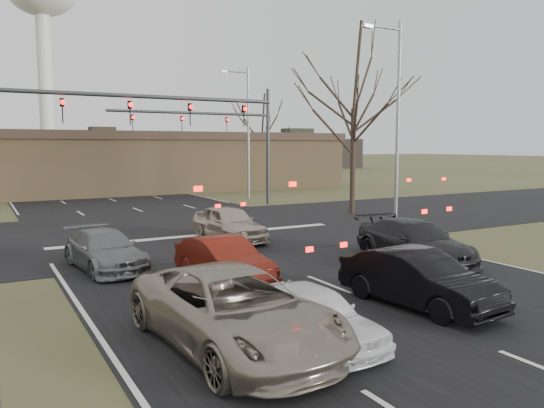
{
  "coord_description": "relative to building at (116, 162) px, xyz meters",
  "views": [
    {
      "loc": [
        -9.02,
        -9.57,
        4.15
      ],
      "look_at": [
        0.44,
        7.21,
        2.0
      ],
      "focal_mm": 35.0,
      "sensor_mm": 36.0,
      "label": 1
    }
  ],
  "objects": [
    {
      "name": "car_grey_ahead",
      "position": [
        -7.34,
        -29.6,
        -2.01
      ],
      "size": [
        2.3,
        4.66,
        1.3
      ],
      "primitive_type": "imported",
      "rotation": [
        0.0,
        0.0,
        0.11
      ],
      "color": "slate",
      "rests_on": "ground"
    },
    {
      "name": "car_red_ahead",
      "position": [
        -4.58,
        -33.16,
        -1.98
      ],
      "size": [
        1.76,
        4.25,
        1.37
      ],
      "primitive_type": "imported",
      "rotation": [
        0.0,
        0.0,
        0.08
      ],
      "color": "#5C160D",
      "rests_on": "ground"
    },
    {
      "name": "mast_arm_far",
      "position": [
        4.18,
        -15.0,
        2.35
      ],
      "size": [
        11.12,
        0.24,
        8.0
      ],
      "color": "#383A3D",
      "rests_on": "ground"
    },
    {
      "name": "car_silver_suv",
      "position": [
        -6.54,
        -38.03,
        -1.86
      ],
      "size": [
        3.06,
        5.97,
        1.61
      ],
      "primitive_type": "imported",
      "rotation": [
        0.0,
        0.0,
        0.07
      ],
      "color": "gray",
      "rests_on": "ground"
    },
    {
      "name": "tree_right_far",
      "position": [
        13.0,
        -3.0,
        4.29
      ],
      "size": [
        5.4,
        5.4,
        9.0
      ],
      "color": "black",
      "rests_on": "ground"
    },
    {
      "name": "car_black_hatch",
      "position": [
        -1.23,
        -37.85,
        -1.94
      ],
      "size": [
        1.95,
        4.54,
        1.46
      ],
      "primitive_type": "imported",
      "rotation": [
        0.0,
        0.0,
        0.1
      ],
      "color": "black",
      "rests_on": "ground"
    },
    {
      "name": "car_silver_ahead",
      "position": [
        -1.5,
        -26.87,
        -1.89
      ],
      "size": [
        2.03,
        4.61,
        1.54
      ],
      "primitive_type": "imported",
      "rotation": [
        0.0,
        0.0,
        0.05
      ],
      "color": "#B5A792",
      "rests_on": "ground"
    },
    {
      "name": "road_main",
      "position": [
        -2.0,
        22.0,
        -2.66
      ],
      "size": [
        14.0,
        300.0,
        0.02
      ],
      "primitive_type": "cube",
      "color": "black",
      "rests_on": "ground"
    },
    {
      "name": "road_cross",
      "position": [
        -2.0,
        -23.0,
        -2.65
      ],
      "size": [
        200.0,
        14.0,
        0.02
      ],
      "primitive_type": "cube",
      "color": "black",
      "rests_on": "ground"
    },
    {
      "name": "car_charcoal_sedan",
      "position": [
        2.43,
        -33.97,
        -1.92
      ],
      "size": [
        2.56,
        5.32,
        1.49
      ],
      "primitive_type": "imported",
      "rotation": [
        0.0,
        0.0,
        -0.09
      ],
      "color": "black",
      "rests_on": "ground"
    },
    {
      "name": "streetlight_right_far",
      "position": [
        7.32,
        -11.0,
        2.92
      ],
      "size": [
        2.34,
        0.25,
        10.0
      ],
      "color": "gray",
      "rests_on": "ground"
    },
    {
      "name": "streetlight_right_near",
      "position": [
        6.82,
        -28.0,
        2.92
      ],
      "size": [
        2.34,
        0.25,
        10.0
      ],
      "color": "gray",
      "rests_on": "ground"
    },
    {
      "name": "building",
      "position": [
        0.0,
        0.0,
        0.0
      ],
      "size": [
        42.4,
        10.4,
        5.3
      ],
      "color": "olive",
      "rests_on": "ground"
    },
    {
      "name": "ground",
      "position": [
        -2.0,
        -38.0,
        -2.67
      ],
      "size": [
        360.0,
        360.0,
        0.0
      ],
      "primitive_type": "plane",
      "color": "#454C28",
      "rests_on": "ground"
    },
    {
      "name": "mast_arm_near",
      "position": [
        -7.23,
        -25.0,
        2.41
      ],
      "size": [
        12.12,
        0.24,
        8.0
      ],
      "color": "#383A3D",
      "rests_on": "ground"
    },
    {
      "name": "car_white_sedan",
      "position": [
        -5.0,
        -38.66,
        -2.04
      ],
      "size": [
        1.74,
        3.77,
        1.25
      ],
      "primitive_type": "imported",
      "rotation": [
        0.0,
        0.0,
        0.07
      ],
      "color": "white",
      "rests_on": "ground"
    },
    {
      "name": "tree_right_near",
      "position": [
        9.0,
        -22.0,
        6.23
      ],
      "size": [
        6.9,
        6.9,
        11.5
      ],
      "color": "black",
      "rests_on": "ground"
    },
    {
      "name": "water_tower",
      "position": [
        4.0,
        82.0,
        32.8
      ],
      "size": [
        15.0,
        15.0,
        44.5
      ],
      "color": "silver",
      "rests_on": "ground"
    }
  ]
}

